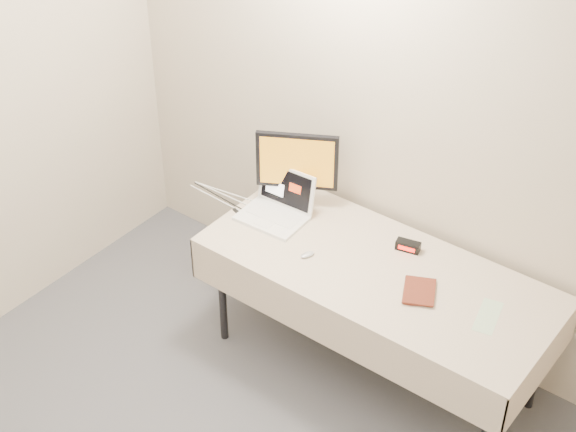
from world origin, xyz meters
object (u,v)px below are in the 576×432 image
Objects in this scene: laptop at (278,206)px; monitor at (297,165)px; book at (405,275)px; table at (377,277)px.

laptop is 0.25m from monitor.
monitor is at bearing 136.95° from book.
laptop is (-0.69, 0.06, 0.12)m from table.
book reaches higher than table.
laptop is at bearing 145.77° from book.
laptop reaches higher than book.
table is at bearing -7.58° from laptop.
laptop is 0.81× the size of monitor.
book is at bearing -46.42° from monitor.
book is (0.89, -0.13, 0.04)m from laptop.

